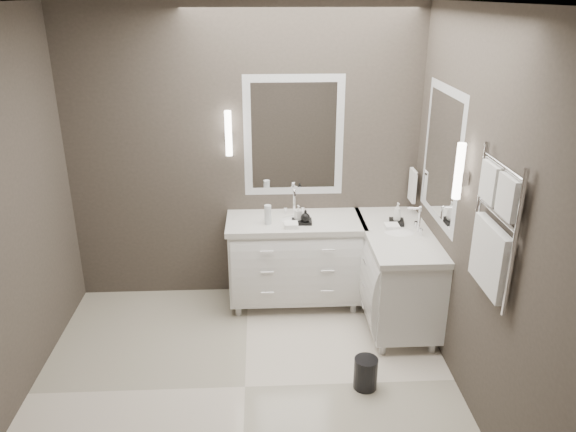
{
  "coord_description": "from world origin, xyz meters",
  "views": [
    {
      "loc": [
        0.15,
        -3.45,
        2.76
      ],
      "look_at": [
        0.36,
        0.7,
        1.1
      ],
      "focal_mm": 35.0,
      "sensor_mm": 36.0,
      "label": 1
    }
  ],
  "objects_px": {
    "vanity_back": "(295,256)",
    "waste_bin": "(366,373)",
    "vanity_right": "(396,270)",
    "towel_ladder": "(493,235)"
  },
  "relations": [
    {
      "from": "towel_ladder",
      "to": "vanity_back",
      "type": "bearing_deg",
      "value": 124.1
    },
    {
      "from": "vanity_right",
      "to": "waste_bin",
      "type": "bearing_deg",
      "value": -114.22
    },
    {
      "from": "vanity_back",
      "to": "waste_bin",
      "type": "relative_size",
      "value": 5.0
    },
    {
      "from": "vanity_back",
      "to": "vanity_right",
      "type": "distance_m",
      "value": 0.93
    },
    {
      "from": "vanity_back",
      "to": "waste_bin",
      "type": "distance_m",
      "value": 1.4
    },
    {
      "from": "waste_bin",
      "to": "vanity_right",
      "type": "bearing_deg",
      "value": 65.78
    },
    {
      "from": "vanity_right",
      "to": "vanity_back",
      "type": "bearing_deg",
      "value": 159.62
    },
    {
      "from": "towel_ladder",
      "to": "waste_bin",
      "type": "relative_size",
      "value": 3.63
    },
    {
      "from": "vanity_right",
      "to": "waste_bin",
      "type": "distance_m",
      "value": 1.1
    },
    {
      "from": "waste_bin",
      "to": "vanity_back",
      "type": "bearing_deg",
      "value": 109.51
    }
  ]
}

